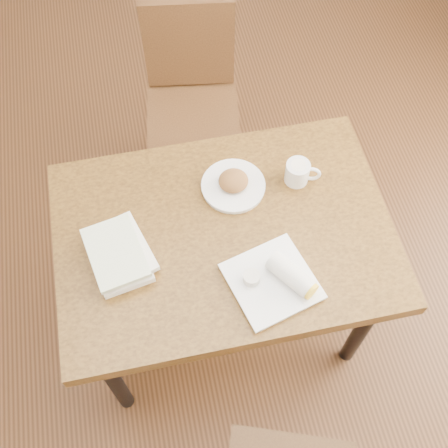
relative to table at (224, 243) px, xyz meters
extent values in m
cube|color=#472814|center=(0.00, 0.00, -0.67)|extent=(4.00, 5.00, 0.01)
cube|color=brown|center=(0.00, 0.00, 0.05)|extent=(1.19, 0.83, 0.06)
cylinder|color=black|center=(-0.49, -0.32, -0.32)|extent=(0.06, 0.06, 0.69)
cylinder|color=black|center=(0.49, -0.32, -0.32)|extent=(0.06, 0.06, 0.69)
cylinder|color=black|center=(-0.49, 0.32, -0.32)|extent=(0.06, 0.06, 0.69)
cylinder|color=black|center=(0.49, 0.32, -0.32)|extent=(0.06, 0.06, 0.69)
cylinder|color=#402A12|center=(-0.08, -0.63, -0.44)|extent=(0.04, 0.04, 0.45)
cylinder|color=#4F3016|center=(0.22, 0.94, -0.44)|extent=(0.04, 0.04, 0.45)
cylinder|color=#4F3016|center=(-0.13, 0.99, -0.44)|extent=(0.04, 0.04, 0.45)
cylinder|color=#4F3016|center=(0.17, 0.58, -0.44)|extent=(0.04, 0.04, 0.45)
cylinder|color=#4F3016|center=(-0.18, 0.63, -0.44)|extent=(0.04, 0.04, 0.45)
cube|color=#4F3016|center=(0.02, 0.78, -0.20)|extent=(0.48, 0.48, 0.04)
cube|color=#4F3016|center=(0.05, 0.97, 0.06)|extent=(0.40, 0.10, 0.45)
cylinder|color=white|center=(0.07, 0.17, 0.09)|extent=(0.23, 0.23, 0.01)
cylinder|color=white|center=(0.07, 0.17, 0.10)|extent=(0.24, 0.24, 0.01)
ellipsoid|color=#B27538|center=(0.07, 0.17, 0.13)|extent=(0.11, 0.11, 0.06)
cylinder|color=white|center=(0.31, 0.16, 0.13)|extent=(0.09, 0.09, 0.09)
torus|color=white|center=(0.36, 0.14, 0.13)|extent=(0.07, 0.04, 0.07)
cylinder|color=tan|center=(0.31, 0.16, 0.17)|extent=(0.08, 0.08, 0.01)
cylinder|color=#F2E5CC|center=(0.31, 0.16, 0.17)|extent=(0.05, 0.05, 0.00)
cube|color=white|center=(0.11, -0.23, 0.09)|extent=(0.32, 0.32, 0.02)
cube|color=white|center=(0.11, -0.23, 0.10)|extent=(0.33, 0.33, 0.01)
cylinder|color=white|center=(0.17, -0.23, 0.14)|extent=(0.15, 0.17, 0.07)
cylinder|color=yellow|center=(0.22, -0.30, 0.14)|extent=(0.06, 0.05, 0.06)
cylinder|color=silver|center=(0.05, -0.21, 0.12)|extent=(0.06, 0.06, 0.03)
cylinder|color=red|center=(0.05, -0.21, 0.13)|extent=(0.05, 0.05, 0.01)
cube|color=white|center=(-0.37, -0.03, 0.10)|extent=(0.22, 0.28, 0.03)
cube|color=silver|center=(-0.36, -0.02, 0.12)|extent=(0.23, 0.28, 0.02)
cube|color=#B8D08B|center=(-0.38, -0.04, 0.14)|extent=(0.22, 0.28, 0.02)
camera|label=1|loc=(-0.20, -0.95, 1.80)|focal=45.00mm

